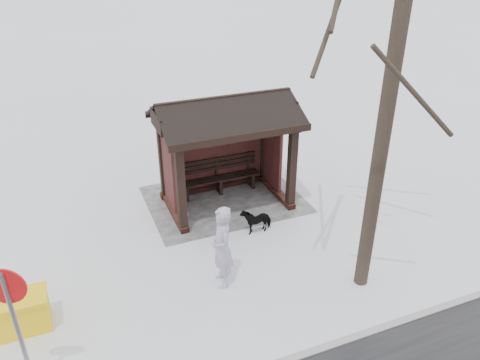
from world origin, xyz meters
name	(u,v)px	position (x,y,z in m)	size (l,w,h in m)	color
ground	(227,203)	(0.00, 0.00, 0.00)	(120.00, 120.00, 0.00)	silver
kerb	(333,345)	(0.00, 5.50, 0.01)	(120.00, 0.15, 0.06)	gray
trampled_patch	(224,199)	(0.00, -0.20, 0.01)	(4.20, 3.20, 0.02)	gray
bus_shelter	(223,128)	(0.00, -0.16, 2.17)	(3.60, 2.40, 3.09)	#381914
pedestrian	(222,247)	(1.27, 3.11, 0.93)	(0.68, 0.44, 1.85)	#A49AB5
dog	(256,219)	(-0.20, 1.55, 0.32)	(0.35, 0.76, 0.64)	black
grit_bin	(23,313)	(5.18, 2.92, 0.38)	(0.97, 0.67, 0.74)	yellow
road_sign	(11,307)	(5.06, 4.40, 1.76)	(0.60, 0.25, 2.46)	slate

